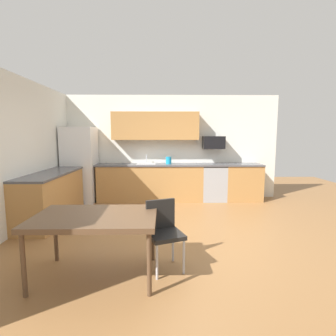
{
  "coord_description": "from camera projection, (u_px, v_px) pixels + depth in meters",
  "views": [
    {
      "loc": [
        -0.08,
        -4.18,
        1.65
      ],
      "look_at": [
        0.0,
        1.0,
        1.0
      ],
      "focal_mm": 27.42,
      "sensor_mm": 36.0,
      "label": 1
    }
  ],
  "objects": [
    {
      "name": "ground_plane",
      "position": [
        169.0,
        234.0,
        4.36
      ],
      "size": [
        12.0,
        12.0,
        0.0
      ],
      "primitive_type": "plane",
      "color": "olive"
    },
    {
      "name": "wall_back",
      "position": [
        167.0,
        147.0,
        6.82
      ],
      "size": [
        5.8,
        0.1,
        2.7
      ],
      "primitive_type": "cube",
      "color": "silver",
      "rests_on": "ground"
    },
    {
      "name": "wall_left",
      "position": [
        6.0,
        155.0,
        4.15
      ],
      "size": [
        0.1,
        5.8,
        2.7
      ],
      "primitive_type": "cube",
      "color": "silver",
      "rests_on": "ground"
    },
    {
      "name": "cabinet_run_back",
      "position": [
        150.0,
        183.0,
        6.58
      ],
      "size": [
        2.64,
        0.6,
        0.9
      ],
      "primitive_type": "cube",
      "color": "#AD7A42",
      "rests_on": "ground"
    },
    {
      "name": "cabinet_run_back_right",
      "position": [
        242.0,
        183.0,
        6.61
      ],
      "size": [
        0.91,
        0.6,
        0.9
      ],
      "primitive_type": "cube",
      "color": "#AD7A42",
      "rests_on": "ground"
    },
    {
      "name": "cabinet_run_left",
      "position": [
        52.0,
        197.0,
        5.06
      ],
      "size": [
        0.6,
        2.0,
        0.9
      ],
      "primitive_type": "cube",
      "color": "#AD7A42",
      "rests_on": "ground"
    },
    {
      "name": "countertop_back",
      "position": [
        167.0,
        165.0,
        6.53
      ],
      "size": [
        4.8,
        0.64,
        0.04
      ],
      "primitive_type": "cube",
      "color": "#4C4C51",
      "rests_on": "cabinet_run_back"
    },
    {
      "name": "countertop_left",
      "position": [
        50.0,
        174.0,
        5.0
      ],
      "size": [
        0.64,
        2.0,
        0.04
      ],
      "primitive_type": "cube",
      "color": "#4C4C51",
      "rests_on": "cabinet_run_left"
    },
    {
      "name": "upper_cabinets_back",
      "position": [
        155.0,
        126.0,
        6.53
      ],
      "size": [
        2.2,
        0.34,
        0.7
      ],
      "primitive_type": "cube",
      "color": "#AD7A42"
    },
    {
      "name": "refrigerator",
      "position": [
        80.0,
        165.0,
        6.41
      ],
      "size": [
        0.76,
        0.7,
        1.86
      ],
      "primitive_type": "cube",
      "color": "white",
      "rests_on": "ground"
    },
    {
      "name": "oven_range",
      "position": [
        213.0,
        183.0,
        6.6
      ],
      "size": [
        0.6,
        0.6,
        0.91
      ],
      "color": "#999BA0",
      "rests_on": "ground"
    },
    {
      "name": "microwave",
      "position": [
        213.0,
        143.0,
        6.57
      ],
      "size": [
        0.54,
        0.36,
        0.32
      ],
      "primitive_type": "cube",
      "color": "black"
    },
    {
      "name": "sink_basin",
      "position": [
        146.0,
        166.0,
        6.52
      ],
      "size": [
        0.48,
        0.4,
        0.14
      ],
      "primitive_type": "cube",
      "color": "#A5A8AD",
      "rests_on": "countertop_back"
    },
    {
      "name": "sink_faucet",
      "position": [
        147.0,
        159.0,
        6.68
      ],
      "size": [
        0.02,
        0.02,
        0.24
      ],
      "primitive_type": "cylinder",
      "color": "#B2B5BA",
      "rests_on": "countertop_back"
    },
    {
      "name": "dining_table",
      "position": [
        96.0,
        220.0,
        2.96
      ],
      "size": [
        1.4,
        0.9,
        0.75
      ],
      "color": "brown",
      "rests_on": "ground"
    },
    {
      "name": "chair_near_table",
      "position": [
        163.0,
        229.0,
        3.19
      ],
      "size": [
        0.52,
        0.52,
        0.85
      ],
      "color": "black",
      "rests_on": "ground"
    },
    {
      "name": "kettle",
      "position": [
        169.0,
        161.0,
        6.56
      ],
      "size": [
        0.14,
        0.14,
        0.2
      ],
      "primitive_type": "cylinder",
      "color": "#198CBF",
      "rests_on": "countertop_back"
    }
  ]
}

